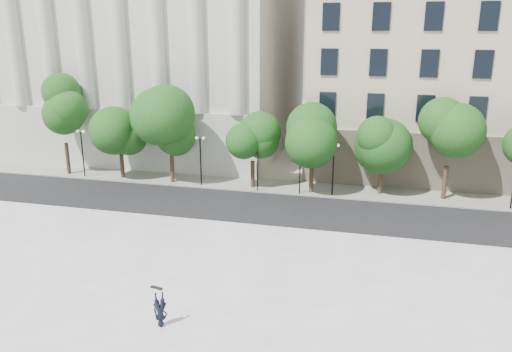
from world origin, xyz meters
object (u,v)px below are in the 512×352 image
object	(u,v)px
traffic_light_east	(300,151)
skateboard	(156,288)
person_lying	(161,321)
traffic_light_west	(258,151)

from	to	relation	value
traffic_light_east	skateboard	distance (m)	18.94
traffic_light_east	person_lying	xyz separation A→B (m)	(-3.01, -21.16, -3.09)
traffic_light_east	traffic_light_west	bearing A→B (deg)	180.00
person_lying	skateboard	world-z (taller)	person_lying
traffic_light_west	skateboard	distance (m)	18.36
traffic_light_west	person_lying	bearing A→B (deg)	-88.42
traffic_light_east	skateboard	xyz separation A→B (m)	(-4.66, -18.06, -3.29)
traffic_light_west	skateboard	bearing A→B (deg)	-93.40
traffic_light_west	skateboard	xyz separation A→B (m)	(-1.07, -18.06, -3.13)
traffic_light_west	traffic_light_east	bearing A→B (deg)	-0.00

